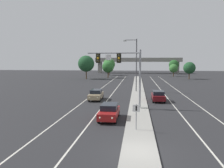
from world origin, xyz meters
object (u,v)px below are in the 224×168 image
object	(u,v)px
car_receding_darkred	(158,96)
tree_far_left_c	(86,64)
tree_far_left_b	(109,64)
tree_far_right_b	(189,68)
overhead_signal_mast	(123,66)
street_lamp_median	(135,62)
tree_far_right_a	(174,65)
tree_far_right_c	(173,68)
car_oncoming_tan	(96,95)
car_oncoming_red	(109,111)
median_sign_post	(136,113)
tree_far_left_a	(108,67)

from	to	relation	value
car_receding_darkred	tree_far_left_c	world-z (taller)	tree_far_left_c
tree_far_left_b	tree_far_right_b	size ratio (longest dim) A/B	1.27
overhead_signal_mast	tree_far_left_b	distance (m)	66.71
street_lamp_median	tree_far_right_a	bearing A→B (deg)	74.76
car_receding_darkred	tree_far_right_a	size ratio (longest dim) A/B	0.68
tree_far_right_c	car_oncoming_tan	bearing A→B (deg)	-109.90
overhead_signal_mast	tree_far_right_a	bearing A→B (deg)	76.70
car_oncoming_red	car_oncoming_tan	bearing A→B (deg)	107.02
street_lamp_median	car_receding_darkred	xyz separation A→B (m)	(3.54, -9.85, -4.97)
car_oncoming_tan	tree_far_right_a	size ratio (longest dim) A/B	0.68
overhead_signal_mast	tree_far_left_b	size ratio (longest dim) A/B	1.00
median_sign_post	car_oncoming_red	world-z (taller)	median_sign_post
tree_far_right_c	tree_far_left_b	bearing A→B (deg)	170.28
median_sign_post	tree_far_left_a	distance (m)	61.50
tree_far_left_a	tree_far_right_b	size ratio (longest dim) A/B	1.06
car_oncoming_red	tree_far_right_b	size ratio (longest dim) A/B	0.78
car_oncoming_tan	tree_far_right_b	bearing A→B (deg)	61.57
car_receding_darkred	tree_far_right_c	size ratio (longest dim) A/B	0.92
tree_far_left_a	tree_far_left_b	bearing A→B (deg)	95.69
car_oncoming_red	tree_far_right_c	distance (m)	69.32
street_lamp_median	tree_far_right_c	world-z (taller)	street_lamp_median
car_oncoming_red	tree_far_right_c	xyz separation A→B (m)	(16.78, 67.22, 2.35)
tree_far_right_a	tree_far_right_b	bearing A→B (deg)	-89.06
street_lamp_median	tree_far_right_a	size ratio (longest dim) A/B	1.52
tree_far_left_c	street_lamp_median	bearing A→B (deg)	-61.23
tree_far_right_c	tree_far_left_b	world-z (taller)	tree_far_left_b
tree_far_right_c	tree_far_left_b	size ratio (longest dim) A/B	0.67
overhead_signal_mast	car_receding_darkred	distance (m)	8.61
tree_far_left_a	tree_far_left_c	size ratio (longest dim) A/B	0.77
tree_far_left_a	median_sign_post	bearing A→B (deg)	-80.33
tree_far_right_c	tree_far_left_b	xyz separation A→B (m)	(-25.82, 4.42, 1.55)
overhead_signal_mast	tree_far_right_b	bearing A→B (deg)	68.83
overhead_signal_mast	median_sign_post	bearing A→B (deg)	-79.58
car_oncoming_tan	car_receding_darkred	bearing A→B (deg)	-0.79
tree_far_left_c	tree_far_right_c	bearing A→B (deg)	27.38
tree_far_left_c	median_sign_post	bearing A→B (deg)	-72.85
street_lamp_median	car_oncoming_tan	distance (m)	12.39
tree_far_left_c	car_oncoming_red	bearing A→B (deg)	-74.52
median_sign_post	tree_far_left_a	xyz separation A→B (m)	(-10.32, 60.58, 2.37)
overhead_signal_mast	tree_far_right_a	xyz separation A→B (m)	(18.43, 77.95, -1.01)
car_oncoming_red	tree_far_left_b	distance (m)	72.31
median_sign_post	tree_far_left_a	world-z (taller)	tree_far_left_a
median_sign_post	tree_far_right_a	bearing A→B (deg)	79.17
car_oncoming_tan	tree_far_left_a	xyz separation A→B (m)	(-4.11, 45.60, 3.14)
median_sign_post	street_lamp_median	distance (m)	25.06
overhead_signal_mast	tree_far_left_a	size ratio (longest dim) A/B	1.19
tree_far_right_c	median_sign_post	bearing A→B (deg)	-101.19
car_oncoming_tan	tree_far_right_a	distance (m)	75.97
car_oncoming_red	car_oncoming_tan	distance (m)	11.81
car_oncoming_tan	tree_far_left_b	distance (m)	60.73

